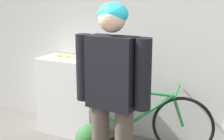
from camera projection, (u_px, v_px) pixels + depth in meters
name	position (u px, v px, depth m)	size (l,w,h in m)	color
wall_back	(183.00, 38.00, 3.55)	(8.00, 0.07, 2.60)	silver
side_shelf	(72.00, 95.00, 4.10)	(0.81, 0.47, 0.99)	white
person	(112.00, 89.00, 2.67)	(0.70, 0.25, 1.72)	#4C4238
bicycle	(139.00, 119.00, 3.64)	(1.68, 0.47, 0.77)	black
banana	(66.00, 56.00, 4.04)	(0.34, 0.09, 0.04)	#EAD64C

